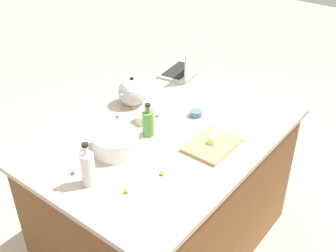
# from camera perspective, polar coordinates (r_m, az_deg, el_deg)

# --- Properties ---
(ground_plane) EXTENTS (12.00, 12.00, 0.00)m
(ground_plane) POSITION_cam_1_polar(r_m,az_deg,el_deg) (2.91, 0.00, -15.90)
(ground_plane) COLOR #B7A88E
(island_counter) EXTENTS (1.51, 1.04, 0.90)m
(island_counter) POSITION_cam_1_polar(r_m,az_deg,el_deg) (2.59, 0.00, -9.30)
(island_counter) COLOR brown
(island_counter) RESTS_ON ground
(laptop) EXTENTS (0.34, 0.27, 0.22)m
(laptop) POSITION_cam_1_polar(r_m,az_deg,el_deg) (2.96, 2.40, 7.97)
(laptop) COLOR #B7B7BC
(laptop) RESTS_ON island_counter
(mixing_bowl_large) EXTENTS (0.25, 0.25, 0.11)m
(mixing_bowl_large) POSITION_cam_1_polar(r_m,az_deg,el_deg) (2.16, -7.28, -2.24)
(mixing_bowl_large) COLOR white
(mixing_bowl_large) RESTS_ON island_counter
(bottle_olive) EXTENTS (0.07, 0.07, 0.20)m
(bottle_olive) POSITION_cam_1_polar(r_m,az_deg,el_deg) (2.26, -2.75, 0.46)
(bottle_olive) COLOR #4C8C38
(bottle_olive) RESTS_ON island_counter
(bottle_vinegar) EXTENTS (0.07, 0.07, 0.23)m
(bottle_vinegar) POSITION_cam_1_polar(r_m,az_deg,el_deg) (1.95, -10.99, -5.72)
(bottle_vinegar) COLOR white
(bottle_vinegar) RESTS_ON island_counter
(kettle) EXTENTS (0.21, 0.18, 0.20)m
(kettle) POSITION_cam_1_polar(r_m,az_deg,el_deg) (2.57, -4.92, 4.60)
(kettle) COLOR #ADADB2
(kettle) RESTS_ON island_counter
(cutting_board) EXTENTS (0.29, 0.22, 0.02)m
(cutting_board) POSITION_cam_1_polar(r_m,az_deg,el_deg) (2.22, 6.11, -2.56)
(cutting_board) COLOR tan
(cutting_board) RESTS_ON island_counter
(butter_stick_left) EXTENTS (0.11, 0.04, 0.04)m
(butter_stick_left) POSITION_cam_1_polar(r_m,az_deg,el_deg) (2.23, 6.69, -1.54)
(butter_stick_left) COLOR #F4E58C
(butter_stick_left) RESTS_ON cutting_board
(ramekin_small) EXTENTS (0.07, 0.07, 0.04)m
(ramekin_small) POSITION_cam_1_polar(r_m,az_deg,el_deg) (2.47, 3.88, 1.76)
(ramekin_small) COLOR slate
(ramekin_small) RESTS_ON island_counter
(ramekin_medium) EXTENTS (0.10, 0.10, 0.05)m
(ramekin_medium) POSITION_cam_1_polar(r_m,az_deg,el_deg) (2.40, -3.32, 1.05)
(ramekin_medium) COLOR beige
(ramekin_medium) RESTS_ON island_counter
(candy_0) EXTENTS (0.02, 0.02, 0.02)m
(candy_0) POSITION_cam_1_polar(r_m,az_deg,el_deg) (2.07, -12.99, -6.30)
(candy_0) COLOR #CC3399
(candy_0) RESTS_ON island_counter
(candy_1) EXTENTS (0.02, 0.02, 0.02)m
(candy_1) POSITION_cam_1_polar(r_m,az_deg,el_deg) (2.33, -6.19, -0.65)
(candy_1) COLOR #CC3399
(candy_1) RESTS_ON island_counter
(candy_2) EXTENTS (0.02, 0.02, 0.02)m
(candy_2) POSITION_cam_1_polar(r_m,az_deg,el_deg) (2.46, -1.52, 1.42)
(candy_2) COLOR blue
(candy_2) RESTS_ON island_counter
(candy_4) EXTENTS (0.02, 0.02, 0.02)m
(candy_4) POSITION_cam_1_polar(r_m,az_deg,el_deg) (2.02, -0.84, -6.52)
(candy_4) COLOR yellow
(candy_4) RESTS_ON island_counter
(candy_5) EXTENTS (0.02, 0.02, 0.02)m
(candy_5) POSITION_cam_1_polar(r_m,az_deg,el_deg) (2.47, -6.99, 1.29)
(candy_5) COLOR red
(candy_5) RESTS_ON island_counter
(candy_6) EXTENTS (0.02, 0.02, 0.02)m
(candy_6) POSITION_cam_1_polar(r_m,az_deg,el_deg) (2.54, -5.24, 2.44)
(candy_6) COLOR orange
(candy_6) RESTS_ON island_counter
(candy_7) EXTENTS (0.02, 0.02, 0.02)m
(candy_7) POSITION_cam_1_polar(r_m,az_deg,el_deg) (1.93, -5.76, -8.89)
(candy_7) COLOR yellow
(candy_7) RESTS_ON island_counter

